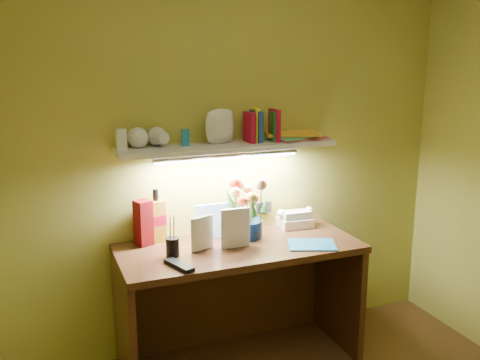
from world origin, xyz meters
name	(u,v)px	position (x,y,z in m)	size (l,w,h in m)	color
desk	(240,305)	(0.00, 1.20, 0.38)	(1.40, 0.60, 0.75)	#341A0E
flower_bouquet	(245,207)	(0.09, 1.33, 0.93)	(0.23, 0.23, 0.37)	#081B3E
telephone	(295,217)	(0.45, 1.39, 0.81)	(0.21, 0.15, 0.12)	white
desk_clock	(298,218)	(0.50, 1.43, 0.79)	(0.08, 0.04, 0.08)	#ACACB0
whisky_bottle	(156,215)	(-0.43, 1.45, 0.91)	(0.08, 0.08, 0.32)	#B26F12
whisky_box	(143,223)	(-0.51, 1.41, 0.88)	(0.09, 0.09, 0.27)	#61080A
pen_cup	(172,241)	(-0.40, 1.18, 0.84)	(0.07, 0.07, 0.18)	black
art_card	(213,221)	(-0.10, 1.39, 0.85)	(0.21, 0.04, 0.21)	white
tv_remote	(179,265)	(-0.41, 1.01, 0.76)	(0.06, 0.20, 0.02)	black
blue_folder	(312,245)	(0.39, 1.05, 0.75)	(0.27, 0.20, 0.01)	#2177B1
desk_book_a	(191,236)	(-0.29, 1.18, 0.85)	(0.15, 0.02, 0.20)	silver
desk_book_b	(221,229)	(-0.12, 1.18, 0.87)	(0.17, 0.02, 0.23)	white
wall_shelf	(233,140)	(0.03, 1.38, 1.33)	(1.31, 0.35, 0.23)	white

